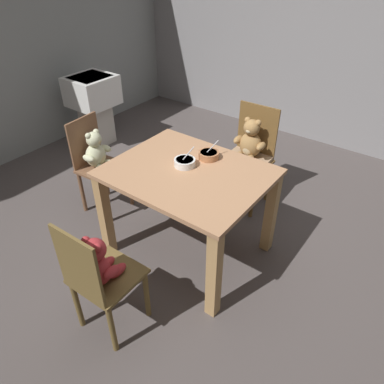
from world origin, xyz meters
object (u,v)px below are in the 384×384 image
porridge_bowl_white_center (185,162)px  porridge_bowl_terracotta_far_center (209,155)px  teddy_chair_near_left (97,158)px  teddy_chair_far_center (249,150)px  sink_basin (93,101)px  teddy_chair_near_front (99,271)px  dining_table (188,188)px

porridge_bowl_white_center → porridge_bowl_terracotta_far_center: bearing=68.5°
porridge_bowl_white_center → teddy_chair_near_left: bearing=-176.7°
teddy_chair_far_center → sink_basin: teddy_chair_far_center is taller
teddy_chair_far_center → porridge_bowl_terracotta_far_center: (-0.01, -0.65, 0.24)m
teddy_chair_near_left → teddy_chair_far_center: bearing=36.3°
teddy_chair_far_center → porridge_bowl_terracotta_far_center: size_ratio=5.76×
teddy_chair_near_front → teddy_chair_far_center: (-0.00, 1.78, 0.03)m
porridge_bowl_white_center → sink_basin: (-1.99, 0.81, -0.24)m
teddy_chair_near_left → porridge_bowl_white_center: porridge_bowl_white_center is taller
porridge_bowl_terracotta_far_center → sink_basin: 2.17m
sink_basin → teddy_chair_far_center: bearing=0.9°
teddy_chair_near_left → sink_basin: bearing=135.7°
dining_table → porridge_bowl_white_center: (-0.06, 0.05, 0.17)m
porridge_bowl_terracotta_far_center → porridge_bowl_white_center: 0.21m
teddy_chair_near_left → porridge_bowl_white_center: bearing=-1.6°
dining_table → porridge_bowl_terracotta_far_center: porridge_bowl_terracotta_far_center is taller
teddy_chair_far_center → sink_basin: 2.07m
dining_table → sink_basin: 2.22m
teddy_chair_far_center → sink_basin: size_ratio=1.12×
dining_table → sink_basin: (-2.05, 0.85, -0.07)m
teddy_chair_near_front → porridge_bowl_terracotta_far_center: 1.17m
teddy_chair_near_front → sink_basin: bearing=48.1°
porridge_bowl_terracotta_far_center → teddy_chair_near_left: bearing=-166.2°
teddy_chair_far_center → teddy_chair_near_front: bearing=-1.6°
dining_table → porridge_bowl_white_center: porridge_bowl_white_center is taller
teddy_chair_near_left → sink_basin: (-1.05, 0.86, 0.02)m
teddy_chair_near_left → porridge_bowl_terracotta_far_center: bearing=8.9°
dining_table → teddy_chair_far_center: bearing=88.8°
teddy_chair_far_center → porridge_bowl_terracotta_far_center: teddy_chair_far_center is taller
porridge_bowl_white_center → dining_table: bearing=-36.3°
teddy_chair_near_front → teddy_chair_far_center: size_ratio=0.96×
porridge_bowl_terracotta_far_center → sink_basin: size_ratio=0.19×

